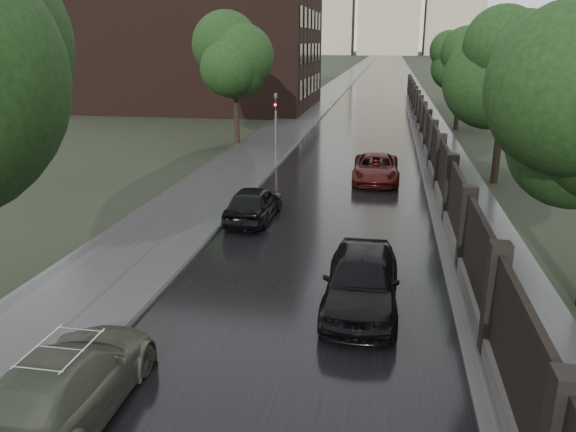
{
  "coord_description": "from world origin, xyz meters",
  "views": [
    {
      "loc": [
        2.06,
        -6.9,
        6.83
      ],
      "look_at": [
        -0.91,
        9.89,
        1.5
      ],
      "focal_mm": 35.0,
      "sensor_mm": 36.0,
      "label": 1
    }
  ],
  "objects_px": {
    "volga_sedan": "(65,384)",
    "hatchback_left": "(254,203)",
    "traffic_light": "(276,121)",
    "car_right_near": "(362,280)",
    "tree_right_b": "(505,82)",
    "car_right_far": "(376,168)",
    "tree_right_c": "(461,66)",
    "tree_left_far": "(235,66)"
  },
  "relations": [
    {
      "from": "traffic_light",
      "to": "volga_sedan",
      "type": "relative_size",
      "value": 0.81
    },
    {
      "from": "hatchback_left",
      "to": "tree_right_b",
      "type": "bearing_deg",
      "value": -140.79
    },
    {
      "from": "car_right_near",
      "to": "tree_right_b",
      "type": "bearing_deg",
      "value": 68.78
    },
    {
      "from": "volga_sedan",
      "to": "hatchback_left",
      "type": "bearing_deg",
      "value": -93.88
    },
    {
      "from": "tree_right_c",
      "to": "traffic_light",
      "type": "bearing_deg",
      "value": -128.18
    },
    {
      "from": "tree_left_far",
      "to": "car_right_far",
      "type": "xyz_separation_m",
      "value": [
        9.6,
        -8.79,
        -4.56
      ]
    },
    {
      "from": "volga_sedan",
      "to": "car_right_near",
      "type": "xyz_separation_m",
      "value": [
        5.2,
        5.57,
        0.1
      ]
    },
    {
      "from": "volga_sedan",
      "to": "car_right_near",
      "type": "height_order",
      "value": "car_right_near"
    },
    {
      "from": "traffic_light",
      "to": "hatchback_left",
      "type": "height_order",
      "value": "traffic_light"
    },
    {
      "from": "volga_sedan",
      "to": "car_right_near",
      "type": "distance_m",
      "value": 7.62
    },
    {
      "from": "volga_sedan",
      "to": "car_right_far",
      "type": "relative_size",
      "value": 1.01
    },
    {
      "from": "tree_right_c",
      "to": "car_right_near",
      "type": "xyz_separation_m",
      "value": [
        -5.9,
        -33.18,
        -4.13
      ]
    },
    {
      "from": "car_right_far",
      "to": "tree_right_c",
      "type": "bearing_deg",
      "value": 71.51
    },
    {
      "from": "tree_right_c",
      "to": "tree_left_far",
      "type": "bearing_deg",
      "value": -147.17
    },
    {
      "from": "traffic_light",
      "to": "tree_right_c",
      "type": "bearing_deg",
      "value": 51.82
    },
    {
      "from": "hatchback_left",
      "to": "tree_left_far",
      "type": "bearing_deg",
      "value": -71.48
    },
    {
      "from": "tree_right_b",
      "to": "car_right_far",
      "type": "xyz_separation_m",
      "value": [
        -5.9,
        -0.79,
        -4.27
      ]
    },
    {
      "from": "tree_left_far",
      "to": "tree_right_c",
      "type": "height_order",
      "value": "tree_left_far"
    },
    {
      "from": "tree_left_far",
      "to": "traffic_light",
      "type": "bearing_deg",
      "value": -53.53
    },
    {
      "from": "traffic_light",
      "to": "car_right_near",
      "type": "relative_size",
      "value": 0.83
    },
    {
      "from": "hatchback_left",
      "to": "car_right_near",
      "type": "distance_m",
      "value": 8.38
    },
    {
      "from": "volga_sedan",
      "to": "tree_right_b",
      "type": "bearing_deg",
      "value": -119.27
    },
    {
      "from": "tree_right_c",
      "to": "hatchback_left",
      "type": "height_order",
      "value": "tree_right_c"
    },
    {
      "from": "tree_right_b",
      "to": "traffic_light",
      "type": "xyz_separation_m",
      "value": [
        -11.8,
        2.99,
        -2.55
      ]
    },
    {
      "from": "tree_left_far",
      "to": "car_right_near",
      "type": "distance_m",
      "value": 25.47
    },
    {
      "from": "tree_left_far",
      "to": "hatchback_left",
      "type": "xyz_separation_m",
      "value": [
        5.01,
        -16.17,
        -4.54
      ]
    },
    {
      "from": "tree_right_c",
      "to": "traffic_light",
      "type": "relative_size",
      "value": 1.75
    },
    {
      "from": "traffic_light",
      "to": "car_right_near",
      "type": "height_order",
      "value": "traffic_light"
    },
    {
      "from": "tree_right_c",
      "to": "car_right_near",
      "type": "bearing_deg",
      "value": -100.08
    },
    {
      "from": "tree_right_b",
      "to": "car_right_far",
      "type": "distance_m",
      "value": 7.33
    },
    {
      "from": "tree_right_c",
      "to": "car_right_near",
      "type": "distance_m",
      "value": 33.95
    },
    {
      "from": "tree_left_far",
      "to": "traffic_light",
      "type": "height_order",
      "value": "tree_left_far"
    },
    {
      "from": "tree_left_far",
      "to": "hatchback_left",
      "type": "relative_size",
      "value": 1.79
    },
    {
      "from": "tree_right_b",
      "to": "traffic_light",
      "type": "height_order",
      "value": "tree_right_b"
    },
    {
      "from": "traffic_light",
      "to": "car_right_near",
      "type": "distance_m",
      "value": 19.17
    },
    {
      "from": "volga_sedan",
      "to": "car_right_far",
      "type": "bearing_deg",
      "value": -105.73
    },
    {
      "from": "traffic_light",
      "to": "volga_sedan",
      "type": "distance_m",
      "value": 23.81
    },
    {
      "from": "tree_right_c",
      "to": "car_right_far",
      "type": "bearing_deg",
      "value": -107.43
    },
    {
      "from": "tree_right_b",
      "to": "volga_sedan",
      "type": "height_order",
      "value": "tree_right_b"
    },
    {
      "from": "volga_sedan",
      "to": "tree_right_c",
      "type": "bearing_deg",
      "value": -107.11
    },
    {
      "from": "car_right_near",
      "to": "tree_right_c",
      "type": "bearing_deg",
      "value": 79.94
    },
    {
      "from": "car_right_near",
      "to": "car_right_far",
      "type": "bearing_deg",
      "value": 90.02
    }
  ]
}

